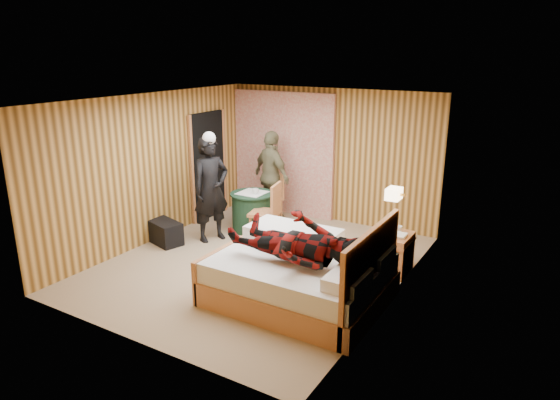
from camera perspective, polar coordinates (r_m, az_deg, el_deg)
The scene contains 23 objects.
floor at distance 7.77m, azimuth -2.50°, elevation -7.27°, with size 4.20×5.00×0.01m, color tan.
ceiling at distance 7.12m, azimuth -2.76°, elevation 11.42°, with size 4.20×5.00×0.01m, color silver.
wall_back at distance 9.47m, azimuth 5.78°, elevation 5.07°, with size 4.20×0.02×2.50m, color tan.
wall_left at distance 8.65m, azimuth -14.32°, elevation 3.50°, with size 0.02×5.00×2.50m, color tan.
wall_right at distance 6.47m, azimuth 13.09°, elevation -0.90°, with size 0.02×5.00×2.50m, color tan.
curtain at distance 9.88m, azimuth 0.33°, elevation 5.35°, with size 2.20×0.08×2.40m, color beige.
doorway at distance 9.68m, azimuth -8.23°, elevation 3.88°, with size 0.06×0.90×2.05m, color black.
wall_lamp at distance 6.92m, azimuth 12.91°, elevation 0.71°, with size 0.26×0.24×0.16m.
bed at distance 6.60m, azimuth 2.57°, elevation -8.58°, with size 2.18×1.72×1.18m.
nightstand at distance 7.57m, azimuth 12.96°, elevation -5.87°, with size 0.45×0.61×0.58m.
round_table at distance 9.06m, azimuth -3.16°, elevation -1.27°, with size 0.80×0.80×0.71m.
chair_far at distance 9.50m, azimuth -0.90°, elevation 0.77°, with size 0.54×0.54×0.93m.
chair_near at distance 8.43m, azimuth -1.22°, elevation -0.94°, with size 0.56×0.56×1.03m.
duffel_bag at distance 8.72m, azimuth -13.10°, elevation -3.59°, with size 0.68×0.36×0.39m, color black.
sneaker_left at distance 9.03m, azimuth -2.04°, elevation -3.26°, with size 0.30×0.12×0.13m, color white.
sneaker_right at distance 8.05m, azimuth -4.00°, elevation -5.86°, with size 0.31×0.13×0.14m, color white.
woman_standing at distance 8.51m, azimuth -7.88°, elevation 1.21°, with size 0.66×0.43×1.80m, color black.
man_at_table at distance 9.46m, azimuth -0.95°, elevation 2.73°, with size 1.01×0.42×1.72m, color #746F4D.
man_on_bed at distance 6.13m, azimuth 1.89°, elevation -3.71°, with size 1.77×0.67×0.86m, color #690C0A.
book_lower at distance 7.42m, azimuth 12.98°, elevation -3.92°, with size 0.17×0.22×0.02m, color white.
book_upper at distance 7.42m, azimuth 12.99°, elevation -3.78°, with size 0.16×0.22×0.02m, color white.
cup_nightstand at distance 7.57m, azimuth 13.43°, elevation -3.24°, with size 0.10×0.10×0.09m, color white.
cup_table at distance 8.85m, azimuth -2.84°, elevation 0.99°, with size 0.12×0.12×0.10m, color white.
Camera 1 is at (3.93, -5.90, 3.18)m, focal length 32.00 mm.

